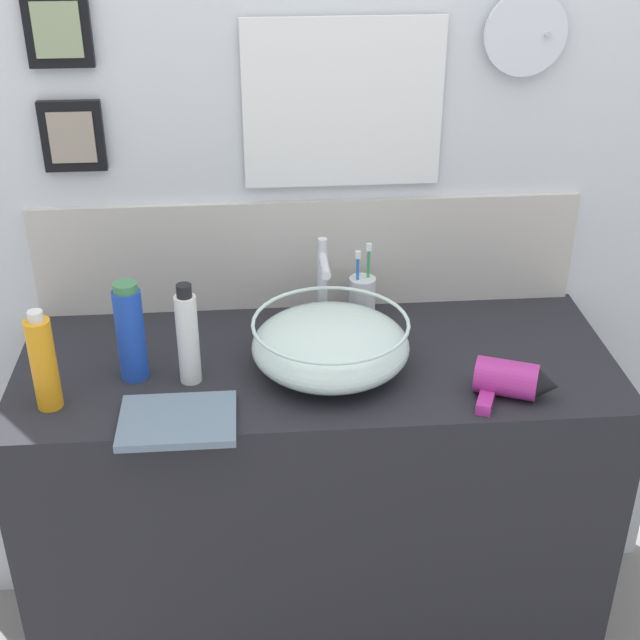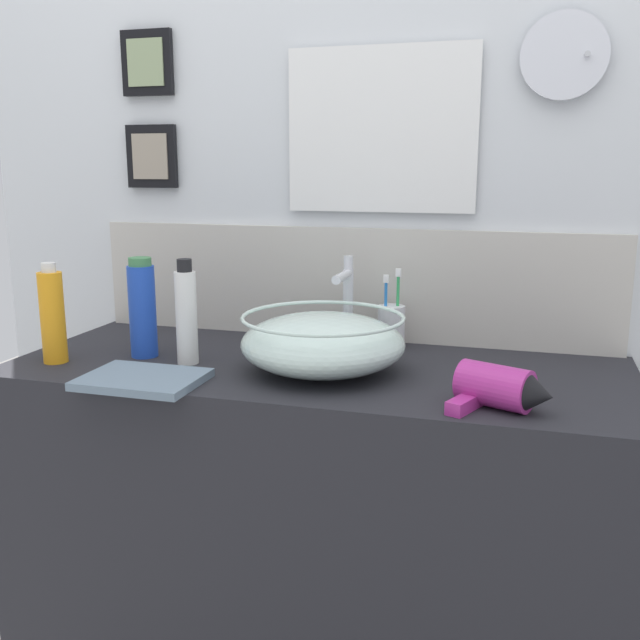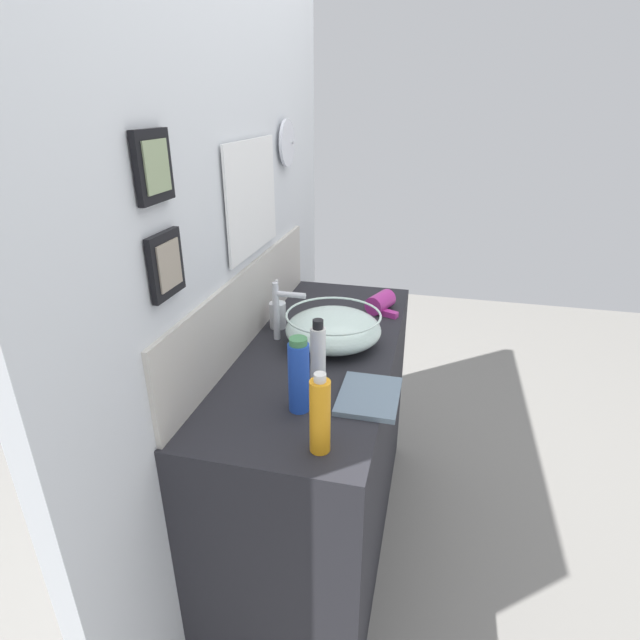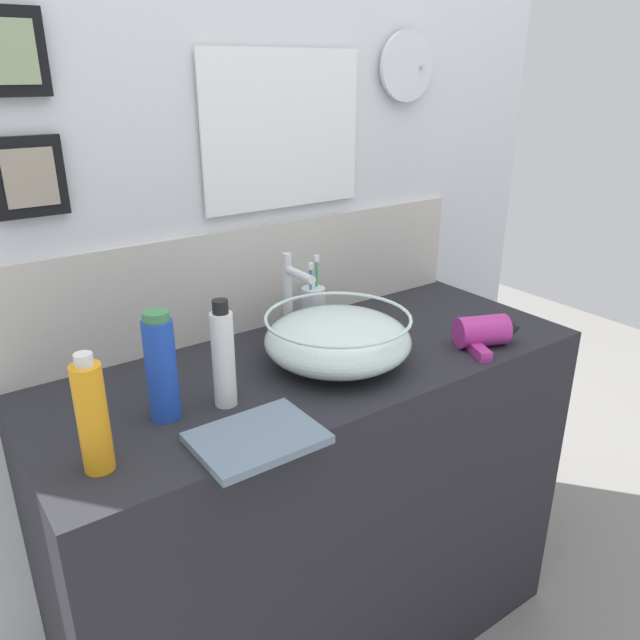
# 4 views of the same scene
# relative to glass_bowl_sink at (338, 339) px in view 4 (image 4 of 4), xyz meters

# --- Properties ---
(ground_plane) EXTENTS (6.00, 6.00, 0.00)m
(ground_plane) POSITION_rel_glass_bowl_sink_xyz_m (-0.03, 0.04, -0.96)
(ground_plane) COLOR gray
(vanity_counter) EXTENTS (1.32, 0.53, 0.90)m
(vanity_counter) POSITION_rel_glass_bowl_sink_xyz_m (-0.03, 0.04, -0.51)
(vanity_counter) COLOR #232328
(vanity_counter) RESTS_ON ground
(back_panel) EXTENTS (1.97, 0.10, 2.58)m
(back_panel) POSITION_rel_glass_bowl_sink_xyz_m (-0.03, 0.34, 0.32)
(back_panel) COLOR silver
(back_panel) RESTS_ON ground
(glass_bowl_sink) EXTENTS (0.34, 0.34, 0.12)m
(glass_bowl_sink) POSITION_rel_glass_bowl_sink_xyz_m (0.00, 0.00, 0.00)
(glass_bowl_sink) COLOR silver
(glass_bowl_sink) RESTS_ON vanity_counter
(faucet) EXTENTS (0.02, 0.12, 0.22)m
(faucet) POSITION_rel_glass_bowl_sink_xyz_m (0.00, 0.20, 0.06)
(faucet) COLOR silver
(faucet) RESTS_ON vanity_counter
(hair_drier) EXTENTS (0.19, 0.14, 0.08)m
(hair_drier) POSITION_rel_glass_bowl_sink_xyz_m (0.36, -0.13, -0.03)
(hair_drier) COLOR #B22D8C
(hair_drier) RESTS_ON vanity_counter
(toothbrush_cup) EXTENTS (0.06, 0.06, 0.19)m
(toothbrush_cup) POSITION_rel_glass_bowl_sink_xyz_m (0.10, 0.24, -0.01)
(toothbrush_cup) COLOR silver
(toothbrush_cup) RESTS_ON vanity_counter
(spray_bottle) EXTENTS (0.05, 0.05, 0.23)m
(spray_bottle) POSITION_rel_glass_bowl_sink_xyz_m (-0.30, -0.02, 0.04)
(spray_bottle) COLOR white
(spray_bottle) RESTS_ON vanity_counter
(soap_dispenser) EXTENTS (0.06, 0.06, 0.22)m
(soap_dispenser) POSITION_rel_glass_bowl_sink_xyz_m (-0.42, 0.01, 0.05)
(soap_dispenser) COLOR blue
(soap_dispenser) RESTS_ON vanity_counter
(shampoo_bottle) EXTENTS (0.05, 0.05, 0.22)m
(shampoo_bottle) POSITION_rel_glass_bowl_sink_xyz_m (-0.58, -0.09, 0.04)
(shampoo_bottle) COLOR orange
(shampoo_bottle) RESTS_ON vanity_counter
(hand_towel) EXTENTS (0.23, 0.17, 0.02)m
(hand_towel) POSITION_rel_glass_bowl_sink_xyz_m (-0.32, -0.18, -0.06)
(hand_towel) COLOR slate
(hand_towel) RESTS_ON vanity_counter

